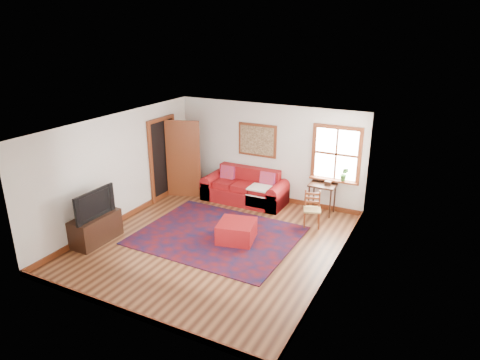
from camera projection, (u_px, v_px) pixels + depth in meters
The scene contains 13 objects.
ground at pixel (215, 242), 9.02m from camera, with size 5.50×5.50×0.00m, color #452212.
room_envelope at pixel (214, 167), 8.47m from camera, with size 5.04×5.54×2.52m.
window at pixel (337, 160), 10.08m from camera, with size 1.18×0.20×1.38m.
doorway at pixel (175, 158), 11.09m from camera, with size 0.89×1.08×2.14m.
framed_artwork at pixel (257, 140), 10.90m from camera, with size 1.05×0.07×0.85m.
persian_rug at pixel (217, 235), 9.28m from camera, with size 3.31×2.65×0.02m, color #4F0B0E.
red_leather_sofa at pixel (245, 191), 11.06m from camera, with size 2.16×0.89×0.84m.
red_ottoman at pixel (237, 231), 9.01m from camera, with size 0.74×0.74×0.42m, color maroon.
side_table at pixel (322, 189), 10.20m from camera, with size 0.62×0.47×0.75m.
ladder_back_chair at pixel (312, 208), 9.63m from camera, with size 0.48×0.47×0.81m.
media_cabinet at pixel (96, 228), 8.95m from camera, with size 0.49×1.08×0.60m, color black.
television at pixel (91, 203), 8.69m from camera, with size 1.04×0.14×0.60m, color black.
candle_hurricane at pixel (108, 206), 9.09m from camera, with size 0.12×0.12×0.18m.
Camera 1 is at (4.11, -6.93, 4.29)m, focal length 32.00 mm.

